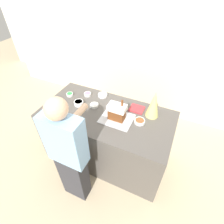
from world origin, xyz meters
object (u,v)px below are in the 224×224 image
at_px(baking_tray, 117,119).
at_px(candy_bowl_center_rear, 70,94).
at_px(candy_bowl_far_left, 79,103).
at_px(cookbook, 137,109).
at_px(candy_bowl_near_tray_right, 103,95).
at_px(decorative_tree, 154,104).
at_px(person, 69,155).
at_px(gingerbread_house, 117,112).
at_px(candy_bowl_near_tray_left, 94,105).
at_px(candy_bowl_front_corner, 88,94).
at_px(candy_bowl_behind_tray, 140,121).

relative_size(baking_tray, candy_bowl_center_rear, 4.08).
relative_size(candy_bowl_far_left, cookbook, 0.68).
height_order(candy_bowl_near_tray_right, cookbook, candy_bowl_near_tray_right).
bearing_deg(candy_bowl_center_rear, baking_tray, -11.52).
xyz_separation_m(decorative_tree, person, (-0.65, -0.92, -0.25)).
xyz_separation_m(gingerbread_house, candy_bowl_far_left, (-0.59, 0.04, -0.09)).
bearing_deg(candy_bowl_near_tray_left, candy_bowl_front_corner, 139.37).
bearing_deg(person, candy_bowl_behind_tray, 52.93).
xyz_separation_m(candy_bowl_center_rear, candy_bowl_front_corner, (0.24, 0.11, 0.00)).
bearing_deg(candy_bowl_behind_tray, person, -127.07).
bearing_deg(decorative_tree, gingerbread_house, -146.90).
bearing_deg(gingerbread_house, candy_bowl_behind_tray, 11.36).
height_order(decorative_tree, candy_bowl_far_left, decorative_tree).
relative_size(decorative_tree, candy_bowl_behind_tray, 2.75).
bearing_deg(baking_tray, decorative_tree, 33.09).
distance_m(candy_bowl_front_corner, candy_bowl_behind_tray, 0.90).
bearing_deg(candy_bowl_near_tray_left, candy_bowl_behind_tray, -3.44).
distance_m(baking_tray, candy_bowl_far_left, 0.60).
xyz_separation_m(candy_bowl_center_rear, candy_bowl_near_tray_right, (0.45, 0.19, 0.00)).
relative_size(decorative_tree, person, 0.23).
distance_m(gingerbread_house, candy_bowl_near_tray_right, 0.53).
height_order(gingerbread_house, candy_bowl_behind_tray, gingerbread_house).
height_order(baking_tray, cookbook, cookbook).
relative_size(candy_bowl_near_tray_left, candy_bowl_front_corner, 1.12).
bearing_deg(candy_bowl_far_left, candy_bowl_behind_tray, 0.84).
distance_m(baking_tray, candy_bowl_center_rear, 0.85).
bearing_deg(candy_bowl_center_rear, candy_bowl_near_tray_right, 22.35).
height_order(baking_tray, candy_bowl_near_tray_right, candy_bowl_near_tray_right).
xyz_separation_m(candy_bowl_near_tray_left, candy_bowl_near_tray_right, (-0.00, 0.26, 0.00)).
xyz_separation_m(baking_tray, cookbook, (0.17, 0.28, 0.01)).
xyz_separation_m(candy_bowl_near_tray_left, person, (0.11, -0.77, -0.09)).
height_order(candy_bowl_far_left, candy_bowl_center_rear, candy_bowl_far_left).
bearing_deg(cookbook, candy_bowl_front_corner, -179.95).
relative_size(candy_bowl_near_tray_left, candy_bowl_far_left, 0.90).
distance_m(candy_bowl_far_left, person, 0.79).
height_order(decorative_tree, candy_bowl_center_rear, decorative_tree).
height_order(candy_bowl_center_rear, cookbook, candy_bowl_center_rear).
relative_size(gingerbread_house, person, 0.18).
distance_m(candy_bowl_front_corner, candy_bowl_near_tray_right, 0.22).
bearing_deg(candy_bowl_near_tray_left, baking_tray, -14.35).
bearing_deg(candy_bowl_center_rear, candy_bowl_behind_tray, -5.77).
xyz_separation_m(candy_bowl_near_tray_left, cookbook, (0.55, 0.18, -0.01)).
bearing_deg(candy_bowl_front_corner, candy_bowl_near_tray_left, -40.63).
distance_m(decorative_tree, candy_bowl_far_left, 1.01).
bearing_deg(candy_bowl_behind_tray, decorative_tree, 62.43).
height_order(decorative_tree, candy_bowl_front_corner, decorative_tree).
relative_size(gingerbread_house, candy_bowl_front_corner, 2.76).
distance_m(decorative_tree, cookbook, 0.27).
bearing_deg(candy_bowl_near_tray_right, baking_tray, -43.00).
bearing_deg(cookbook, candy_bowl_far_left, -162.80).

